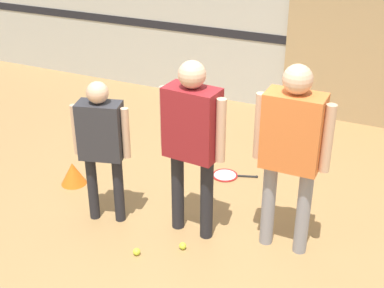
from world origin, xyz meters
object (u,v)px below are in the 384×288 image
Objects in this scene: racket_spare_on_floor at (227,175)px; person_student_left at (101,138)px; tennis_ball_stray_left at (137,252)px; training_cone at (73,173)px; tennis_ball_near_instructor at (183,246)px; tennis_ball_by_spare_racket at (205,176)px; person_instructor at (192,132)px; person_student_right at (292,141)px.

person_student_left is at bearing -140.16° from racket_spare_on_floor.
training_cone is at bearing 148.16° from tennis_ball_stray_left.
racket_spare_on_floor is at bearing 30.54° from training_cone.
tennis_ball_by_spare_racket is (-0.33, 1.25, 0.00)m from tennis_ball_near_instructor.
person_instructor is 25.77× the size of tennis_ball_near_instructor.
person_student_right is (1.70, 0.30, 0.19)m from person_student_left.
person_student_left is 1.73m from racket_spare_on_floor.
racket_spare_on_floor is (-0.94, 0.97, -1.07)m from person_student_right.
training_cone is (-1.47, -0.87, 0.12)m from racket_spare_on_floor.
person_student_left is at bearing 145.64° from tennis_ball_stray_left.
tennis_ball_stray_left is at bearing -143.21° from tennis_ball_near_instructor.
person_instructor is 25.77× the size of tennis_ball_stray_left.
tennis_ball_stray_left is at bearing -114.20° from person_instructor.
person_student_right is 1.39m from tennis_ball_near_instructor.
training_cone is (-1.60, 0.53, 0.09)m from tennis_ball_near_instructor.
person_student_right is at bearing -5.71° from person_student_left.
tennis_ball_near_instructor reaches higher than racket_spare_on_floor.
tennis_ball_by_spare_racket reaches higher than racket_spare_on_floor.
person_student_right is 26.46× the size of tennis_ball_by_spare_racket.
person_student_right is at bearing 30.74° from tennis_ball_stray_left.
training_cone is (-0.71, 0.41, -0.76)m from person_student_left.
person_student_right is 26.46× the size of tennis_ball_near_instructor.
tennis_ball_near_instructor is 0.42m from tennis_ball_stray_left.
tennis_ball_stray_left is (-1.15, -0.68, -1.05)m from person_student_right.
person_student_left is at bearing -164.66° from person_instructor.
person_instructor is 1.06m from tennis_ball_near_instructor.
racket_spare_on_floor is at bearing 82.78° from tennis_ball_stray_left.
person_instructor is at bearing 9.18° from person_student_right.
person_student_left is 1.53m from tennis_ball_by_spare_racket.
person_instructor is at bearing -8.87° from training_cone.
racket_spare_on_floor is at bearing 98.92° from person_instructor.
training_cone is at bearing -150.49° from tennis_ball_by_spare_racket.
tennis_ball_by_spare_racket is at bearing 89.60° from tennis_ball_stray_left.
racket_spare_on_floor is 8.21× the size of tennis_ball_near_instructor.
training_cone is (-1.56, 0.24, -0.92)m from person_instructor.
tennis_ball_stray_left is at bearing -50.22° from person_student_left.
person_instructor is 3.14× the size of racket_spare_on_floor.
racket_spare_on_floor is 1.41m from tennis_ball_near_instructor.
tennis_ball_by_spare_racket is at bearing -162.66° from racket_spare_on_floor.
person_instructor is at bearing -104.84° from racket_spare_on_floor.
tennis_ball_by_spare_racket is (0.56, 1.13, -0.86)m from person_student_left.
tennis_ball_by_spare_racket is (-0.29, 0.97, -1.02)m from person_instructor.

